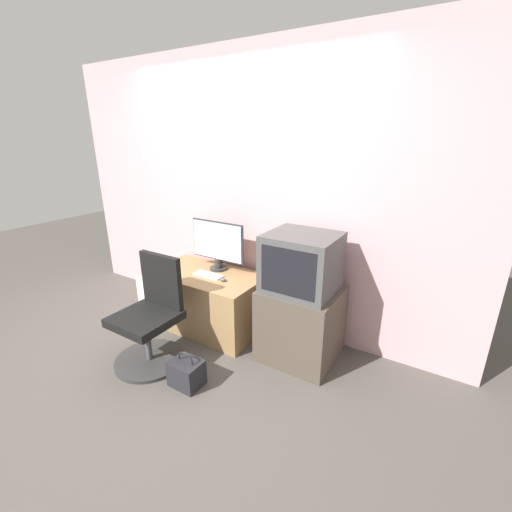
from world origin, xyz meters
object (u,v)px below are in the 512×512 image
(main_monitor, at_px, (218,244))
(crt_tv, at_px, (301,263))
(keyboard, at_px, (208,275))
(mouse, at_px, (223,280))
(cardboard_box_lower, at_px, (154,292))
(office_chair, at_px, (151,321))
(handbag, at_px, (187,373))

(main_monitor, distance_m, crt_tv, 0.98)
(keyboard, relative_size, mouse, 4.71)
(keyboard, xyz_separation_m, cardboard_box_lower, (-0.84, 0.03, -0.41))
(mouse, height_order, cardboard_box_lower, mouse)
(main_monitor, height_order, keyboard, main_monitor)
(office_chair, distance_m, handbag, 0.55)
(office_chair, height_order, cardboard_box_lower, office_chair)
(main_monitor, bearing_deg, handbag, -67.37)
(mouse, distance_m, handbag, 0.88)
(main_monitor, xyz_separation_m, crt_tv, (0.96, -0.15, 0.05))
(mouse, height_order, handbag, mouse)
(crt_tv, height_order, handbag, crt_tv)
(keyboard, xyz_separation_m, office_chair, (-0.10, -0.65, -0.21))
(office_chair, height_order, handbag, office_chair)
(crt_tv, height_order, office_chair, crt_tv)
(keyboard, relative_size, crt_tv, 0.53)
(cardboard_box_lower, xyz_separation_m, handbag, (1.21, -0.78, -0.06))
(mouse, xyz_separation_m, cardboard_box_lower, (-1.04, 0.06, -0.42))
(crt_tv, height_order, cardboard_box_lower, crt_tv)
(office_chair, bearing_deg, main_monitor, 84.64)
(main_monitor, distance_m, cardboard_box_lower, 1.06)
(main_monitor, bearing_deg, crt_tv, -9.12)
(cardboard_box_lower, relative_size, handbag, 1.15)
(crt_tv, xyz_separation_m, cardboard_box_lower, (-1.78, -0.00, -0.71))
(office_chair, relative_size, handbag, 3.11)
(cardboard_box_lower, bearing_deg, handbag, -32.79)
(crt_tv, bearing_deg, keyboard, -178.07)
(keyboard, distance_m, cardboard_box_lower, 0.93)
(keyboard, distance_m, office_chair, 0.69)
(handbag, bearing_deg, main_monitor, 112.63)
(mouse, xyz_separation_m, crt_tv, (0.74, 0.06, 0.29))
(mouse, relative_size, cardboard_box_lower, 0.18)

